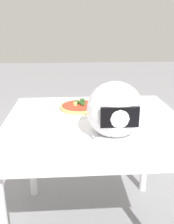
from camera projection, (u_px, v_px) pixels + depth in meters
name	position (u px, v px, depth m)	size (l,w,h in m)	color
dining_table	(95.00, 137.00, 1.37)	(0.94, 0.92, 0.73)	white
pizza_plate	(80.00, 109.00, 1.50)	(0.29, 0.29, 0.01)	white
pizza	(80.00, 106.00, 1.49)	(0.23, 0.23, 0.05)	tan
motorcycle_helmet	(115.00, 111.00, 1.12)	(0.25, 0.25, 0.25)	silver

